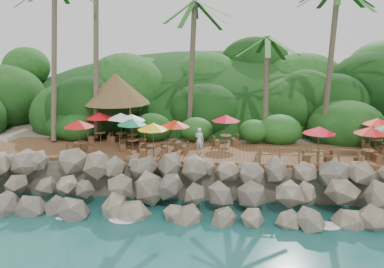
# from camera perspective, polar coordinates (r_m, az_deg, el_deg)

# --- Properties ---
(ground) EXTENTS (140.00, 140.00, 0.00)m
(ground) POSITION_cam_1_polar(r_m,az_deg,el_deg) (21.41, -1.73, -12.56)
(ground) COLOR #19514F
(ground) RESTS_ON ground
(land_base) EXTENTS (32.00, 25.20, 2.10)m
(land_base) POSITION_cam_1_polar(r_m,az_deg,el_deg) (36.17, 1.67, -0.08)
(land_base) COLOR gray
(land_base) RESTS_ON ground
(jungle_hill) EXTENTS (44.80, 28.00, 15.40)m
(jungle_hill) POSITION_cam_1_polar(r_m,az_deg,el_deg) (43.71, 2.42, 0.79)
(jungle_hill) COLOR #143811
(jungle_hill) RESTS_ON ground
(seawall) EXTENTS (29.00, 4.00, 2.30)m
(seawall) POSITION_cam_1_polar(r_m,az_deg,el_deg) (22.79, -1.07, -7.79)
(seawall) COLOR gray
(seawall) RESTS_ON ground
(terrace) EXTENTS (26.00, 5.00, 0.20)m
(terrace) POSITION_cam_1_polar(r_m,az_deg,el_deg) (26.24, -0.00, -2.55)
(terrace) COLOR brown
(terrace) RESTS_ON land_base
(jungle_foliage) EXTENTS (44.00, 16.00, 12.00)m
(jungle_foliage) POSITION_cam_1_polar(r_m,az_deg,el_deg) (35.46, 1.53, -2.10)
(jungle_foliage) COLOR #143811
(jungle_foliage) RESTS_ON ground
(foam_line) EXTENTS (25.20, 0.80, 0.06)m
(foam_line) POSITION_cam_1_polar(r_m,az_deg,el_deg) (21.67, -1.62, -12.15)
(foam_line) COLOR white
(foam_line) RESTS_ON ground
(palapa) EXTENTS (5.07, 5.07, 4.60)m
(palapa) POSITION_cam_1_polar(r_m,az_deg,el_deg) (30.49, -10.65, 6.29)
(palapa) COLOR brown
(palapa) RESTS_ON ground
(dining_clusters) EXTENTS (20.68, 5.13, 2.10)m
(dining_clusters) POSITION_cam_1_polar(r_m,az_deg,el_deg) (25.73, 2.57, 1.34)
(dining_clusters) COLOR brown
(dining_clusters) RESTS_ON terrace
(railing) EXTENTS (6.10, 0.10, 1.00)m
(railing) POSITION_cam_1_polar(r_m,az_deg,el_deg) (24.03, 16.12, -2.80)
(railing) COLOR brown
(railing) RESTS_ON terrace
(waiter) EXTENTS (0.64, 0.49, 1.57)m
(waiter) POSITION_cam_1_polar(r_m,az_deg,el_deg) (25.75, 1.05, -0.82)
(waiter) COLOR silver
(waiter) RESTS_ON terrace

